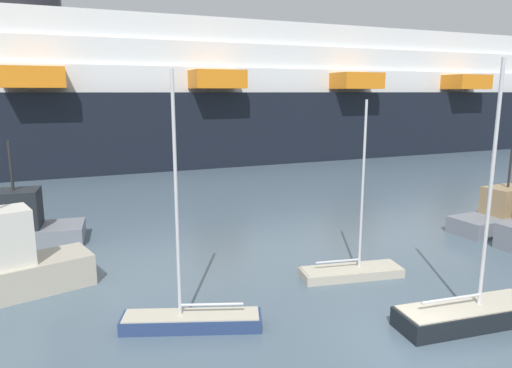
% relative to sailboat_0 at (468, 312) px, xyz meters
% --- Properties ---
extents(ground_plane, '(600.00, 600.00, 0.00)m').
position_rel_sailboat_0_xyz_m(ground_plane, '(-2.39, -0.34, -0.42)').
color(ground_plane, slate).
extents(sailboat_0, '(4.79, 1.60, 8.20)m').
position_rel_sailboat_0_xyz_m(sailboat_0, '(0.00, 0.00, 0.00)').
color(sailboat_0, black).
rests_on(sailboat_0, ground_plane).
extents(sailboat_1, '(4.17, 1.65, 6.95)m').
position_rel_sailboat_0_xyz_m(sailboat_1, '(-1.49, 4.58, -0.11)').
color(sailboat_1, '#BCB29E').
rests_on(sailboat_1, ground_plane).
extents(sailboat_3, '(4.43, 2.15, 7.86)m').
position_rel_sailboat_0_xyz_m(sailboat_3, '(-8.32, 2.62, -0.03)').
color(sailboat_3, navy).
rests_on(sailboat_3, ground_plane).
extents(fishing_boat_1, '(6.75, 2.69, 5.02)m').
position_rel_sailboat_0_xyz_m(fishing_boat_1, '(-14.82, 13.24, 0.49)').
color(fishing_boat_1, gray).
rests_on(fishing_boat_1, ground_plane).
extents(fishing_boat_3, '(6.13, 2.71, 4.36)m').
position_rel_sailboat_0_xyz_m(fishing_boat_3, '(9.49, 7.65, 0.40)').
color(fishing_boat_3, gray).
rests_on(fishing_boat_3, ground_plane).
extents(cruise_ship, '(131.54, 27.22, 20.77)m').
position_rel_sailboat_0_xyz_m(cruise_ship, '(6.83, 41.63, 6.15)').
color(cruise_ship, black).
rests_on(cruise_ship, ground_plane).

